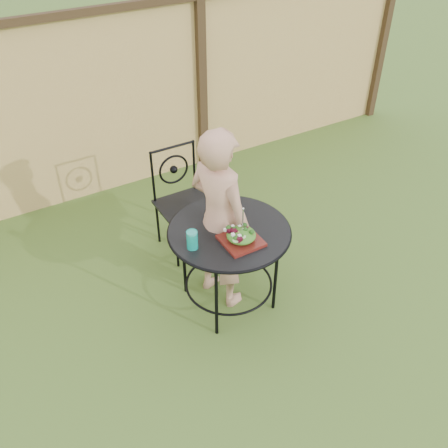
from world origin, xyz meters
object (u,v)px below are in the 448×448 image
patio_chair (183,199)px  salad_plate (241,241)px  diner (220,220)px  patio_table (229,244)px

patio_chair → salad_plate: 1.02m
diner → patio_chair: bearing=-20.8°
patio_table → diner: size_ratio=0.61×
patio_chair → salad_plate: size_ratio=3.52×
diner → salad_plate: size_ratio=5.60×
patio_table → patio_chair: (0.02, 0.83, -0.08)m
diner → salad_plate: (0.02, -0.27, -0.02)m
patio_table → patio_chair: bearing=88.6°
patio_chair → diner: size_ratio=0.63×
patio_chair → diner: 0.77m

